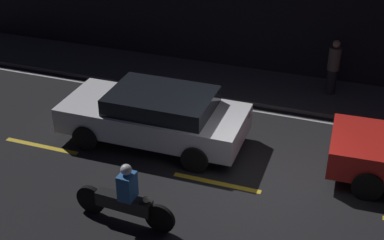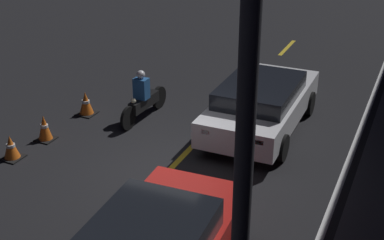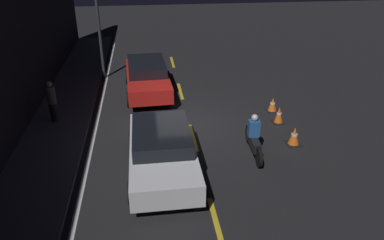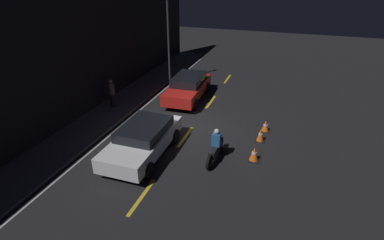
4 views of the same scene
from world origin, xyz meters
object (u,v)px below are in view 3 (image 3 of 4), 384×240
Objects in this scene: sedan_white at (162,149)px; street_lamp at (97,13)px; traffic_cone_far at (273,105)px; pedestrian at (52,101)px; traffic_cone_near at (294,136)px; taxi_red at (147,76)px; motorcycle at (254,138)px; traffic_cone_mid at (279,115)px.

street_lamp reaches higher than sedan_white.
pedestrian reaches higher than traffic_cone_far.
pedestrian reaches higher than traffic_cone_near.
sedan_white is at bearing 0.06° from taxi_red.
motorcycle is at bearing -114.37° from pedestrian.
pedestrian reaches higher than motorcycle.
street_lamp is at bearing 42.29° from traffic_cone_near.
pedestrian reaches higher than sedan_white.
taxi_red is at bearing 32.21° from motorcycle.
motorcycle is 3.31× the size of traffic_cone_mid.
taxi_red reaches higher than sedan_white.
taxi_red is 6.76m from motorcycle.
taxi_red is at bearing -136.29° from street_lamp.
traffic_cone_mid is at bearing -130.50° from street_lamp.
sedan_white is 5.38m from traffic_cone_mid.
motorcycle is at bearing 151.61° from traffic_cone_far.
street_lamp reaches higher than traffic_cone_mid.
traffic_cone_far is at bearing -124.70° from street_lamp.
traffic_cone_near is at bearing 178.50° from traffic_cone_mid.
motorcycle reaches higher than traffic_cone_far.
motorcycle reaches higher than sedan_white.
pedestrian is (-2.75, 3.61, 0.15)m from taxi_red.
pedestrian is (2.73, 8.49, 0.61)m from traffic_cone_near.
sedan_white is 6.51m from taxi_red.
street_lamp is at bearing 36.73° from motorcycle.
taxi_red is 3.97m from street_lamp.
pedestrian is at bearing -55.21° from taxi_red.
traffic_cone_mid is (1.69, -0.04, 0.01)m from traffic_cone_near.
traffic_cone_far is at bearing 128.29° from sedan_white.
pedestrian is at bearing 72.19° from traffic_cone_near.
street_lamp is (6.05, 7.08, 2.92)m from traffic_cone_mid.
sedan_white is at bearing -164.36° from street_lamp.
pedestrian is (3.75, 3.90, 0.18)m from sedan_white.
taxi_red is at bearing -177.76° from sedan_white.
sedan_white is at bearing 102.64° from traffic_cone_near.
sedan_white is 5.42m from pedestrian.
pedestrian is (-0.03, 8.64, 0.65)m from traffic_cone_far.
taxi_red is 2.89× the size of pedestrian.
traffic_cone_near is at bearing 176.87° from traffic_cone_far.
traffic_cone_near is (0.41, -1.56, -0.25)m from motorcycle.
pedestrian is (3.14, 6.92, 0.36)m from motorcycle.
pedestrian reaches higher than taxi_red.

